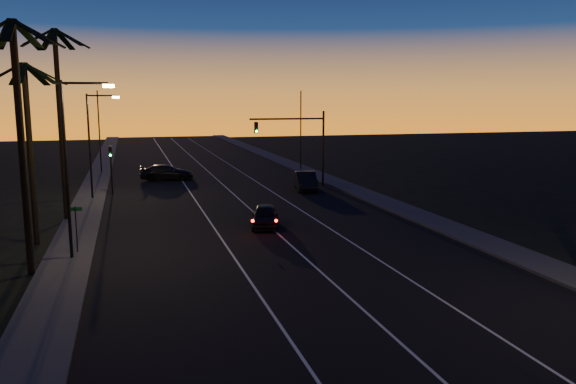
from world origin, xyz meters
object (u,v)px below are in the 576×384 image
object	(u,v)px
signal_mast	(299,135)
right_car	(306,181)
lead_car	(265,216)
cross_car	(167,172)

from	to	relation	value
signal_mast	right_car	xyz separation A→B (m)	(0.01, -2.03, -3.95)
signal_mast	lead_car	xyz separation A→B (m)	(-6.93, -15.32, -4.07)
cross_car	signal_mast	bearing A→B (deg)	-33.83
lead_car	cross_car	world-z (taller)	cross_car
right_car	cross_car	xyz separation A→B (m)	(-11.57, 9.78, -0.04)
signal_mast	lead_car	bearing A→B (deg)	-114.35
right_car	cross_car	bearing A→B (deg)	139.80
signal_mast	cross_car	size ratio (longest dim) A/B	1.27
right_car	cross_car	world-z (taller)	right_car
lead_car	signal_mast	bearing A→B (deg)	65.65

